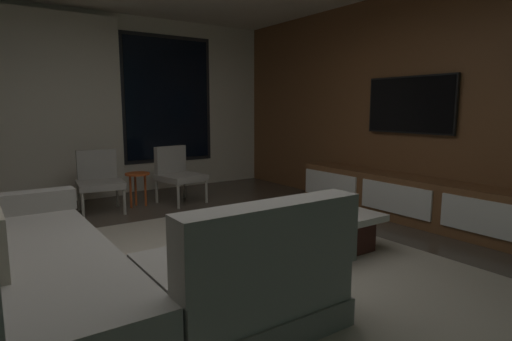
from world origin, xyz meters
TOP-DOWN VIEW (x-y plane):
  - floor at (0.00, 0.00)m, footprint 9.20×9.20m
  - back_wall_with_window at (-0.06, 3.62)m, footprint 6.60×0.30m
  - media_wall at (3.06, 0.00)m, footprint 0.12×7.80m
  - area_rug at (0.35, -0.10)m, footprint 3.20×3.80m
  - sectional_couch at (-0.86, -0.21)m, footprint 1.98×2.50m
  - coffee_table at (1.09, 0.07)m, footprint 1.16×1.16m
  - book_stack_on_coffee_table at (0.91, -0.09)m, footprint 0.27×0.22m
  - accent_chair_near_window at (0.96, 2.53)m, footprint 0.65×0.66m
  - accent_chair_by_curtain at (-0.08, 2.61)m, footprint 0.60×0.62m
  - side_stool at (0.40, 2.56)m, footprint 0.32×0.32m
  - media_console at (2.77, 0.05)m, footprint 0.46×3.10m
  - mounted_tv at (2.95, 0.25)m, footprint 0.05×1.17m

SIDE VIEW (x-z plane):
  - floor at x=0.00m, z-range 0.00..0.00m
  - area_rug at x=0.35m, z-range 0.00..0.01m
  - coffee_table at x=1.09m, z-range 0.01..0.37m
  - media_console at x=2.77m, z-range -0.01..0.51m
  - sectional_couch at x=-0.86m, z-range -0.12..0.70m
  - side_stool at x=0.40m, z-range 0.14..0.60m
  - book_stack_on_coffee_table at x=0.91m, z-range 0.36..0.43m
  - accent_chair_near_window at x=0.96m, z-range 0.04..0.82m
  - accent_chair_by_curtain at x=-0.08m, z-range 0.04..0.82m
  - back_wall_with_window at x=-0.06m, z-range -0.01..2.69m
  - media_wall at x=3.06m, z-range 0.00..2.70m
  - mounted_tv at x=2.95m, z-range 1.01..1.69m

